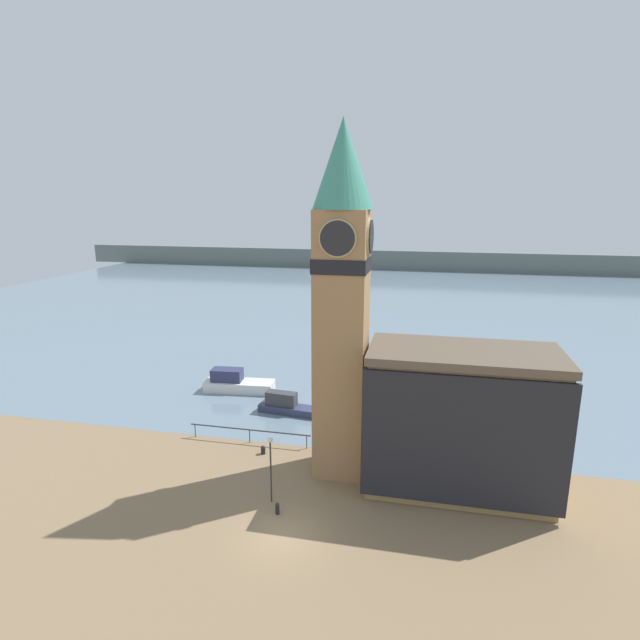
% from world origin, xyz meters
% --- Properties ---
extents(ground_plane, '(160.00, 160.00, 0.00)m').
position_xyz_m(ground_plane, '(0.00, 0.00, 0.00)').
color(ground_plane, '#846B4C').
extents(water, '(160.00, 120.00, 0.00)m').
position_xyz_m(water, '(0.00, 70.15, -0.00)').
color(water, slate).
rests_on(water, ground_plane).
extents(far_shoreline, '(180.00, 3.00, 5.00)m').
position_xyz_m(far_shoreline, '(0.00, 110.15, 2.50)').
color(far_shoreline, slate).
rests_on(far_shoreline, water).
extents(pier_railing, '(9.54, 0.08, 1.09)m').
position_xyz_m(pier_railing, '(-5.56, 9.90, 0.94)').
color(pier_railing, '#333338').
rests_on(pier_railing, ground_plane).
extents(clock_tower, '(3.71, 3.71, 22.78)m').
position_xyz_m(clock_tower, '(1.83, 7.59, 12.11)').
color(clock_tower, '#9E754C').
rests_on(clock_tower, ground_plane).
extents(pier_building, '(11.65, 5.95, 9.19)m').
position_xyz_m(pier_building, '(9.52, 6.98, 4.61)').
color(pier_building, '#A88451').
rests_on(pier_building, ground_plane).
extents(boat_near, '(6.18, 2.04, 1.82)m').
position_xyz_m(boat_near, '(-4.08, 15.77, 0.65)').
color(boat_near, '#333856').
rests_on(boat_near, water).
extents(boat_far, '(6.80, 2.76, 2.17)m').
position_xyz_m(boat_far, '(-10.49, 19.70, 0.79)').
color(boat_far, silver).
rests_on(boat_far, water).
extents(mooring_bollard_near, '(0.34, 0.34, 0.64)m').
position_xyz_m(mooring_bollard_near, '(-4.01, 8.47, 0.34)').
color(mooring_bollard_near, black).
rests_on(mooring_bollard_near, ground_plane).
extents(mooring_bollard_far, '(0.25, 0.25, 0.72)m').
position_xyz_m(mooring_bollard_far, '(-0.91, 1.82, 0.39)').
color(mooring_bollard_far, black).
rests_on(mooring_bollard_far, ground_plane).
extents(lamp_post, '(0.32, 0.32, 4.31)m').
position_xyz_m(lamp_post, '(-1.61, 2.90, 2.97)').
color(lamp_post, '#2D2D33').
rests_on(lamp_post, ground_plane).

